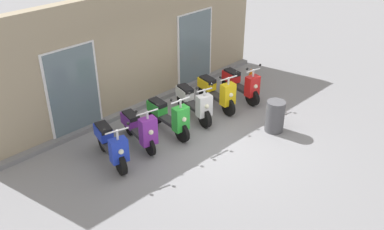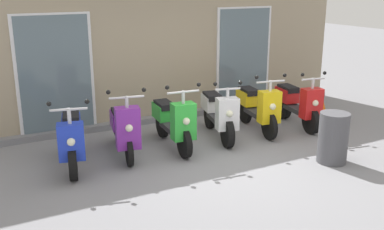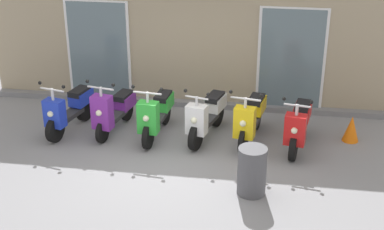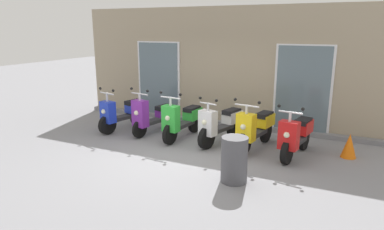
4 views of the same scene
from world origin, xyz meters
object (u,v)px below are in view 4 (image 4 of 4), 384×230
(scooter_white, at_px, (221,124))
(scooter_yellow, at_px, (256,127))
(scooter_blue, at_px, (123,113))
(trash_bin, at_px, (234,160))
(scooter_purple, at_px, (153,115))
(scooter_green, at_px, (182,120))
(traffic_cone, at_px, (349,146))
(scooter_red, at_px, (296,135))

(scooter_white, height_order, scooter_yellow, scooter_yellow)
(scooter_blue, distance_m, trash_bin, 4.16)
(scooter_purple, distance_m, scooter_white, 1.87)
(scooter_blue, bearing_deg, scooter_yellow, 0.97)
(scooter_yellow, bearing_deg, scooter_white, 176.67)
(scooter_green, xyz_separation_m, traffic_cone, (3.80, 0.35, -0.22))
(scooter_yellow, bearing_deg, trash_bin, -86.10)
(scooter_blue, xyz_separation_m, scooter_green, (1.78, 0.03, 0.02))
(traffic_cone, bearing_deg, scooter_green, -174.74)
(traffic_cone, bearing_deg, scooter_blue, -176.11)
(scooter_white, xyz_separation_m, scooter_yellow, (0.86, -0.05, 0.04))
(scooter_blue, xyz_separation_m, scooter_purple, (0.89, 0.09, 0.02))
(scooter_white, bearing_deg, scooter_yellow, -3.33)
(scooter_yellow, relative_size, scooter_red, 1.04)
(trash_bin, bearing_deg, scooter_purple, 146.41)
(scooter_white, bearing_deg, scooter_red, -5.44)
(scooter_white, height_order, trash_bin, scooter_white)
(scooter_white, bearing_deg, scooter_blue, -177.70)
(scooter_purple, relative_size, scooter_white, 0.93)
(trash_bin, bearing_deg, scooter_red, 65.87)
(scooter_white, distance_m, scooter_red, 1.78)
(scooter_white, xyz_separation_m, trash_bin, (0.99, -1.92, -0.05))
(scooter_blue, distance_m, scooter_green, 1.78)
(scooter_white, distance_m, trash_bin, 2.16)
(scooter_purple, xyz_separation_m, traffic_cone, (4.68, 0.29, -0.23))
(trash_bin, bearing_deg, scooter_green, 137.01)
(scooter_blue, xyz_separation_m, trash_bin, (3.75, -1.81, -0.05))
(scooter_red, relative_size, trash_bin, 1.86)
(scooter_blue, distance_m, scooter_red, 4.53)
(scooter_purple, xyz_separation_m, scooter_yellow, (2.73, -0.03, 0.02))
(scooter_green, xyz_separation_m, scooter_red, (2.76, -0.09, -0.01))
(scooter_red, bearing_deg, scooter_yellow, 172.59)
(scooter_red, distance_m, traffic_cone, 1.15)
(scooter_purple, bearing_deg, scooter_blue, -174.37)
(scooter_blue, height_order, scooter_yellow, scooter_yellow)
(scooter_yellow, distance_m, scooter_red, 0.92)
(traffic_cone, height_order, trash_bin, trash_bin)
(scooter_purple, bearing_deg, scooter_yellow, -0.56)
(traffic_cone, bearing_deg, scooter_yellow, -170.76)
(scooter_purple, distance_m, scooter_red, 3.64)
(scooter_green, relative_size, traffic_cone, 3.16)
(scooter_white, relative_size, traffic_cone, 3.13)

